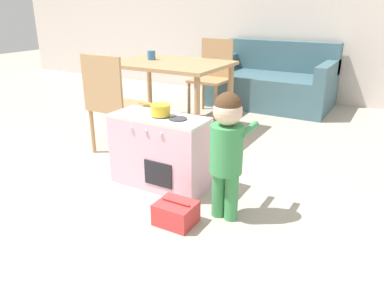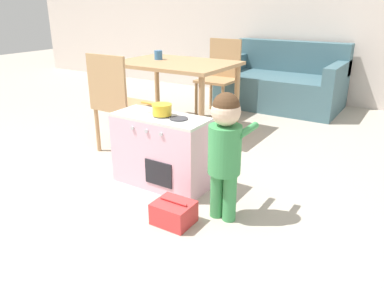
{
  "view_description": "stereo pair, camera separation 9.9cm",
  "coord_description": "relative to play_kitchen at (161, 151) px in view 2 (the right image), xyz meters",
  "views": [
    {
      "loc": [
        1.66,
        -1.36,
        1.29
      ],
      "look_at": [
        0.49,
        0.68,
        0.4
      ],
      "focal_mm": 35.0,
      "sensor_mm": 36.0,
      "label": 1
    },
    {
      "loc": [
        1.74,
        -1.3,
        1.29
      ],
      "look_at": [
        0.49,
        0.68,
        0.4
      ],
      "focal_mm": 35.0,
      "sensor_mm": 36.0,
      "label": 2
    }
  ],
  "objects": [
    {
      "name": "dining_chair_far",
      "position": [
        -0.57,
        1.97,
        0.21
      ],
      "size": [
        0.42,
        0.42,
        0.89
      ],
      "rotation": [
        0.0,
        0.0,
        3.14
      ],
      "color": "tan",
      "rests_on": "ground_plane"
    },
    {
      "name": "play_kitchen",
      "position": [
        0.0,
        0.0,
        0.0
      ],
      "size": [
        0.71,
        0.32,
        0.55
      ],
      "color": "#EAB2C6",
      "rests_on": "ground_plane"
    },
    {
      "name": "ground_plane",
      "position": [
        -0.18,
        -0.75,
        -0.27
      ],
      "size": [
        16.0,
        16.0,
        0.0
      ],
      "primitive_type": "plane",
      "color": "#B2A899"
    },
    {
      "name": "toy_pot",
      "position": [
        0.01,
        0.0,
        0.32
      ],
      "size": [
        0.25,
        0.14,
        0.08
      ],
      "color": "yellow",
      "rests_on": "play_kitchen"
    },
    {
      "name": "toy_basket",
      "position": [
        0.38,
        -0.4,
        -0.2
      ],
      "size": [
        0.24,
        0.2,
        0.16
      ],
      "color": "#D13838",
      "rests_on": "ground_plane"
    },
    {
      "name": "couch",
      "position": [
        -0.04,
        2.73,
        0.03
      ],
      "size": [
        1.52,
        0.93,
        0.82
      ],
      "color": "#426670",
      "rests_on": "ground_plane"
    },
    {
      "name": "cup_on_table",
      "position": [
        -0.91,
        1.2,
        0.5
      ],
      "size": [
        0.09,
        0.09,
        0.09
      ],
      "color": "teal",
      "rests_on": "dining_table"
    },
    {
      "name": "dining_table",
      "position": [
        -0.66,
        1.15,
        0.37
      ],
      "size": [
        1.19,
        0.86,
        0.73
      ],
      "color": "tan",
      "rests_on": "ground_plane"
    },
    {
      "name": "child_figure",
      "position": [
        0.62,
        -0.18,
        0.24
      ],
      "size": [
        0.23,
        0.34,
        0.82
      ],
      "color": "#3D9351",
      "rests_on": "ground_plane"
    },
    {
      "name": "wall_back",
      "position": [
        -0.18,
        3.22,
        1.03
      ],
      "size": [
        10.0,
        0.06,
        2.6
      ],
      "color": "beige",
      "rests_on": "ground_plane"
    },
    {
      "name": "dining_chair_near",
      "position": [
        -0.72,
        0.34,
        0.21
      ],
      "size": [
        0.42,
        0.42,
        0.89
      ],
      "color": "tan",
      "rests_on": "ground_plane"
    }
  ]
}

